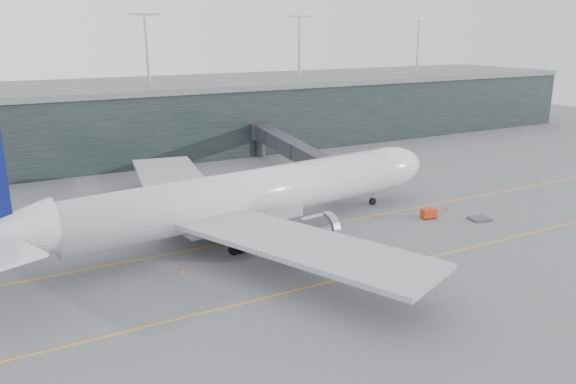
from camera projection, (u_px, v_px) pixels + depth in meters
name	position (u px, v px, depth m)	size (l,w,h in m)	color
ground	(216.00, 233.00, 75.13)	(320.00, 320.00, 0.00)	#5E5D62
taxiline_a	(228.00, 243.00, 71.75)	(160.00, 0.25, 0.02)	gold
taxiline_b	(288.00, 292.00, 58.25)	(160.00, 0.25, 0.02)	gold
taxiline_lead_main	(200.00, 192.00, 94.31)	(0.25, 60.00, 0.02)	gold
terminal	(117.00, 119.00, 121.98)	(240.00, 36.00, 29.00)	black
main_aircraft	(244.00, 197.00, 72.94)	(67.81, 63.27, 19.01)	silver
jet_bridge	(278.00, 144.00, 106.47)	(10.55, 47.17, 7.20)	#2C2D32
gse_cart	(429.00, 213.00, 80.98)	(2.30, 1.70, 1.42)	red
baggage_dolly	(480.00, 219.00, 80.47)	(2.79, 2.23, 0.28)	#3B3B41
uld_a	(167.00, 208.00, 82.18)	(2.33, 1.89, 2.05)	#333438
uld_b	(172.00, 208.00, 82.87)	(2.38, 2.19, 1.75)	#333438
uld_c	(197.00, 206.00, 83.30)	(2.22, 1.80, 1.98)	#333438
cone_nose	(446.00, 208.00, 85.08)	(0.40, 0.40, 0.63)	#CD3C0B
cone_wing_stbd	(362.00, 267.00, 63.52)	(0.47, 0.47, 0.74)	#CF4F0B
cone_wing_port	(243.00, 199.00, 88.91)	(0.50, 0.50, 0.80)	orange
cone_tail	(182.00, 270.00, 62.93)	(0.43, 0.43, 0.69)	#D35A0B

